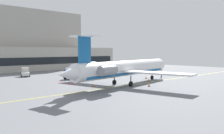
% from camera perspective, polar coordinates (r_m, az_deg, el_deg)
% --- Properties ---
extents(ground, '(120.00, 120.00, 0.11)m').
position_cam_1_polar(ground, '(49.30, 4.74, -3.77)').
color(ground, slate).
extents(terminal_building, '(72.60, 12.10, 20.40)m').
position_cam_1_polar(terminal_building, '(86.21, -20.03, 4.45)').
color(terminal_building, '#ADA89E').
rests_on(terminal_building, ground).
extents(regional_jet, '(33.01, 26.82, 8.74)m').
position_cam_1_polar(regional_jet, '(45.85, 3.01, -0.35)').
color(regional_jet, white).
rests_on(regional_jet, ground).
extents(baggage_tug, '(3.11, 3.72, 2.21)m').
position_cam_1_polar(baggage_tug, '(65.24, -19.57, -1.21)').
color(baggage_tug, silver).
rests_on(baggage_tug, ground).
extents(pushback_tractor, '(2.80, 4.20, 2.21)m').
position_cam_1_polar(pushback_tractor, '(55.78, -9.53, -1.85)').
color(pushback_tractor, '#1E4CB2').
rests_on(pushback_tractor, ground).
extents(fuel_tank, '(6.64, 2.51, 2.80)m').
position_cam_1_polar(fuel_tank, '(81.44, -5.16, 0.32)').
color(fuel_tank, white).
rests_on(fuel_tank, ground).
extents(marshaller, '(0.81, 0.36, 1.97)m').
position_cam_1_polar(marshaller, '(60.62, 11.44, -1.43)').
color(marshaller, '#191E33').
rests_on(marshaller, ground).
extents(safety_cone_alpha, '(0.47, 0.47, 0.55)m').
position_cam_1_polar(safety_cone_alpha, '(57.13, 7.96, -2.46)').
color(safety_cone_alpha, orange).
rests_on(safety_cone_alpha, ground).
extents(safety_cone_bravo, '(0.47, 0.47, 0.55)m').
position_cam_1_polar(safety_cone_bravo, '(44.33, -4.33, -4.23)').
color(safety_cone_bravo, orange).
rests_on(safety_cone_bravo, ground).
extents(safety_cone_charlie, '(0.47, 0.47, 0.55)m').
position_cam_1_polar(safety_cone_charlie, '(44.82, 8.64, -4.18)').
color(safety_cone_charlie, orange).
rests_on(safety_cone_charlie, ground).
extents(safety_cone_delta, '(0.47, 0.47, 0.55)m').
position_cam_1_polar(safety_cone_delta, '(52.30, 8.51, -3.04)').
color(safety_cone_delta, orange).
rests_on(safety_cone_delta, ground).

